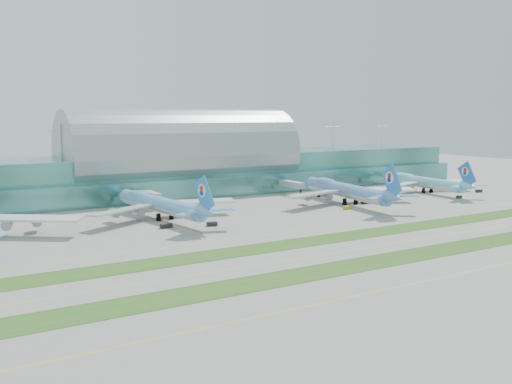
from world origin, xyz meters
TOP-DOWN VIEW (x-y plane):
  - ground at (0.00, 0.00)m, footprint 700.00×700.00m
  - terminal at (0.01, 128.79)m, footprint 340.00×69.10m
  - grass_strip_near at (0.00, -28.00)m, footprint 420.00×12.00m
  - grass_strip_far at (0.00, 2.00)m, footprint 420.00×12.00m
  - taxiline_a at (0.00, -48.00)m, footprint 420.00×0.35m
  - taxiline_b at (0.00, -14.00)m, footprint 420.00×0.35m
  - taxiline_c at (0.00, 18.00)m, footprint 420.00×0.35m
  - taxiline_d at (0.00, 40.00)m, footprint 420.00×0.35m
  - airliner_b at (-37.86, 65.16)m, footprint 62.41×71.37m
  - airliner_c at (49.25, 57.67)m, footprint 66.36×75.81m
  - airliner_d at (109.26, 66.68)m, footprint 58.55×66.64m
  - gse_c at (-42.85, 46.43)m, footprint 4.19×2.23m
  - gse_d at (-27.12, 41.30)m, footprint 4.20×2.93m
  - gse_e at (39.20, 44.28)m, footprint 3.40×1.72m
  - gse_f at (55.90, 51.66)m, footprint 3.40×2.29m
  - gse_g at (107.03, 41.13)m, footprint 3.48×2.17m
  - gse_h at (133.80, 50.40)m, footprint 3.50×2.11m

SIDE VIEW (x-z plane):
  - ground at x=0.00m, z-range 0.00..0.00m
  - taxiline_a at x=0.00m, z-range 0.00..0.01m
  - taxiline_b at x=0.00m, z-range 0.00..0.01m
  - taxiline_c at x=0.00m, z-range 0.00..0.01m
  - taxiline_d at x=0.00m, z-range 0.00..0.01m
  - grass_strip_near at x=0.00m, z-range 0.00..0.08m
  - grass_strip_far at x=0.00m, z-range 0.00..0.08m
  - gse_g at x=107.03m, z-range 0.00..1.29m
  - gse_e at x=39.20m, z-range 0.00..1.43m
  - gse_h at x=133.80m, z-range 0.00..1.48m
  - gse_d at x=-27.12m, z-range 0.00..1.52m
  - gse_f at x=55.90m, z-range 0.00..1.59m
  - gse_c at x=-42.85m, z-range 0.00..1.60m
  - airliner_d at x=109.26m, z-range -3.51..14.82m
  - airliner_b at x=-37.86m, z-range -3.77..15.89m
  - airliner_c at x=49.25m, z-range -4.00..16.87m
  - terminal at x=0.01m, z-range -3.77..32.23m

